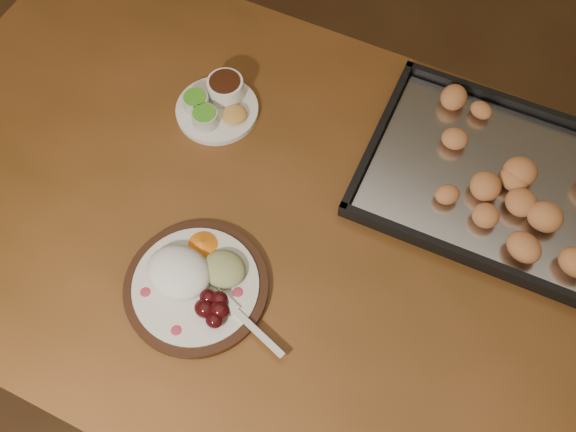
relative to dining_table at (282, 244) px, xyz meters
The scene contains 5 objects.
ground 0.68m from the dining_table, behind, with size 4.00×4.00×0.00m, color brown.
dining_table is the anchor object (origin of this frame).
dinner_plate 0.22m from the dining_table, 107.62° to the right, with size 0.31×0.24×0.06m.
condiment_saucer 0.30m from the dining_table, 149.18° to the left, with size 0.16×0.16×0.05m.
baking_tray 0.42m from the dining_table, 42.60° to the left, with size 0.53×0.42×0.05m.
Camera 1 is at (0.48, -0.46, 1.75)m, focal length 40.00 mm.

